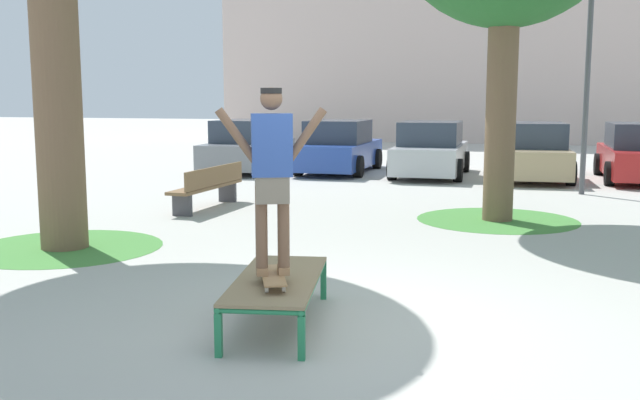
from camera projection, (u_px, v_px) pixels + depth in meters
name	position (u px, v px, depth m)	size (l,w,h in m)	color
ground_plane	(348.00, 323.00, 6.98)	(120.00, 120.00, 0.00)	#B7B5AD
building_facade	(559.00, 7.00, 33.84)	(32.26, 4.00, 12.62)	beige
skate_box	(277.00, 282.00, 6.88)	(1.07, 2.00, 0.46)	#237A4C
skateboard	(273.00, 276.00, 6.62)	(0.50, 0.81, 0.09)	#9E754C
skater	(272.00, 168.00, 6.48)	(0.95, 0.47, 1.69)	brown
grass_patch_near_left	(65.00, 247.00, 10.48)	(2.78, 2.78, 0.01)	#47893D
grass_patch_mid_back	(497.00, 220.00, 12.82)	(2.83, 2.83, 0.01)	#47893D
car_grey	(248.00, 147.00, 21.28)	(2.06, 4.27, 1.50)	slate
car_blue	(339.00, 148.00, 20.91)	(1.92, 4.20, 1.50)	#28479E
car_silver	(431.00, 151.00, 19.89)	(1.94, 4.21, 1.50)	#B7BABF
car_tan	(532.00, 153.00, 19.12)	(2.11, 4.29, 1.50)	tan
car_red	(640.00, 154.00, 18.67)	(1.94, 4.21, 1.50)	red
park_bench	(209.00, 186.00, 14.08)	(0.54, 2.42, 0.83)	brown
light_post	(590.00, 20.00, 15.69)	(0.36, 0.36, 5.83)	#4C4C51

